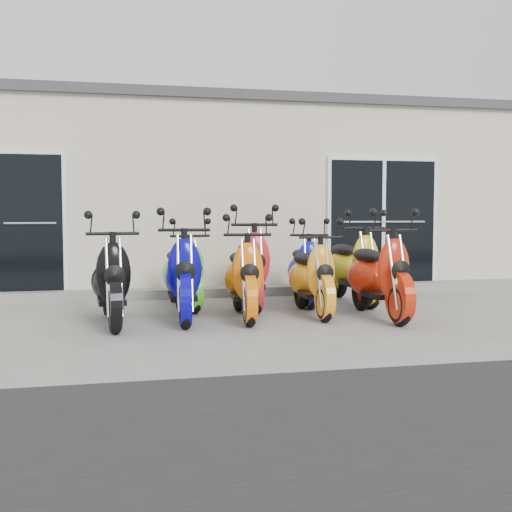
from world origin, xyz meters
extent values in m
plane|color=gray|center=(0.00, 0.00, 0.00)|extent=(80.00, 80.00, 0.00)
cube|color=beige|center=(0.00, 5.20, 1.60)|extent=(14.00, 6.00, 3.20)
cube|color=#3F3F42|center=(0.00, 5.20, 3.28)|extent=(14.20, 6.20, 0.16)
cube|color=gray|center=(0.00, 2.02, 0.07)|extent=(14.00, 0.40, 0.15)
cube|color=black|center=(-3.20, 2.17, 1.26)|extent=(1.07, 0.08, 2.22)
cube|color=black|center=(2.60, 2.17, 1.26)|extent=(2.02, 0.08, 2.22)
camera|label=1|loc=(-1.96, -8.20, 1.38)|focal=45.00mm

